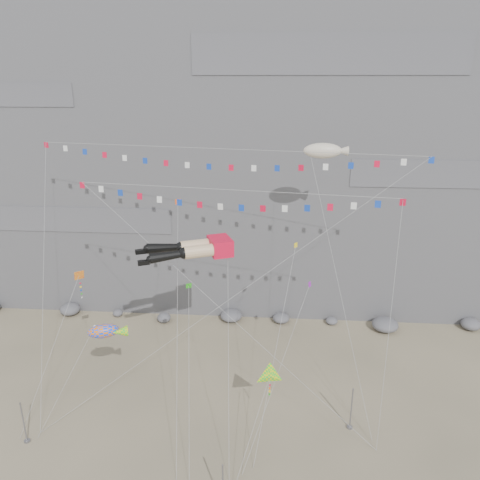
% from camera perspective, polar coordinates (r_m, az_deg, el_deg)
% --- Properties ---
extents(ground, '(120.00, 120.00, 0.00)m').
position_cam_1_polar(ground, '(43.38, -3.30, -20.67)').
color(ground, gray).
rests_on(ground, ground).
extents(cliff, '(80.00, 28.00, 50.00)m').
position_cam_1_polar(cliff, '(65.17, 0.05, 16.78)').
color(cliff, slate).
rests_on(cliff, ground).
extents(talus_boulders, '(60.00, 3.00, 1.20)m').
position_cam_1_polar(talus_boulders, '(57.07, -1.08, -9.23)').
color(talus_boulders, slate).
rests_on(talus_boulders, ground).
extents(anchor_pole_left, '(0.12, 0.12, 3.79)m').
position_cam_1_polar(anchor_pole_left, '(43.38, -24.87, -19.54)').
color(anchor_pole_left, gray).
rests_on(anchor_pole_left, ground).
extents(anchor_pole_right, '(0.12, 0.12, 3.93)m').
position_cam_1_polar(anchor_pole_right, '(41.99, 13.42, -19.37)').
color(anchor_pole_right, gray).
rests_on(anchor_pole_right, ground).
extents(legs_kite, '(8.69, 12.69, 18.10)m').
position_cam_1_polar(legs_kite, '(39.40, -5.51, -1.09)').
color(legs_kite, red).
rests_on(legs_kite, ground).
extents(flag_banner_upper, '(35.38, 15.57, 28.49)m').
position_cam_1_polar(flag_banner_upper, '(42.88, -2.52, 11.03)').
color(flag_banner_upper, red).
rests_on(flag_banner_upper, ground).
extents(flag_banner_lower, '(26.57, 9.27, 23.69)m').
position_cam_1_polar(flag_banner_lower, '(38.30, -1.12, 6.09)').
color(flag_banner_lower, red).
rests_on(flag_banner_lower, ground).
extents(harlequin_kite, '(4.51, 7.70, 13.92)m').
position_cam_1_polar(harlequin_kite, '(42.62, -19.05, -4.16)').
color(harlequin_kite, red).
rests_on(harlequin_kite, ground).
extents(fish_windsock, '(7.18, 4.41, 10.28)m').
position_cam_1_polar(fish_windsock, '(40.17, -16.31, -10.62)').
color(fish_windsock, orange).
rests_on(fish_windsock, ground).
extents(delta_kite, '(3.75, 7.20, 8.89)m').
position_cam_1_polar(delta_kite, '(38.74, 3.66, -16.23)').
color(delta_kite, yellow).
rests_on(delta_kite, ground).
extents(blimp_windsock, '(6.29, 13.74, 25.28)m').
position_cam_1_polar(blimp_windsock, '(44.67, 10.05, 10.61)').
color(blimp_windsock, beige).
rests_on(blimp_windsock, ground).
extents(small_kite_a, '(2.96, 16.38, 23.15)m').
position_cam_1_polar(small_kite_a, '(43.75, -7.58, 4.07)').
color(small_kite_a, '#FF5615').
rests_on(small_kite_a, ground).
extents(small_kite_b, '(5.88, 12.95, 16.72)m').
position_cam_1_polar(small_kite_b, '(43.01, 8.35, -5.76)').
color(small_kite_b, purple).
rests_on(small_kite_b, ground).
extents(small_kite_c, '(2.23, 11.58, 15.42)m').
position_cam_1_polar(small_kite_c, '(40.72, -6.27, -5.95)').
color(small_kite_c, green).
rests_on(small_kite_c, ground).
extents(small_kite_d, '(3.67, 12.34, 18.30)m').
position_cam_1_polar(small_kite_d, '(41.56, 6.69, -1.29)').
color(small_kite_d, yellow).
rests_on(small_kite_d, ground).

